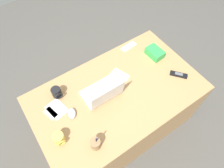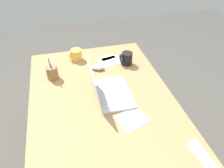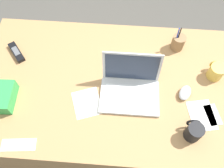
{
  "view_description": "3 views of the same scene",
  "coord_description": "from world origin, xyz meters",
  "px_view_note": "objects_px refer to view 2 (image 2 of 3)",
  "views": [
    {
      "loc": [
        0.55,
        0.72,
        2.23
      ],
      "look_at": [
        0.02,
        -0.06,
        0.78
      ],
      "focal_mm": 32.06,
      "sensor_mm": 36.0,
      "label": 1
    },
    {
      "loc": [
        -0.9,
        0.19,
        1.65
      ],
      "look_at": [
        0.1,
        -0.07,
        0.81
      ],
      "focal_mm": 34.82,
      "sensor_mm": 36.0,
      "label": 2
    },
    {
      "loc": [
        0.07,
        -0.67,
        1.9
      ],
      "look_at": [
        0.03,
        -0.03,
        0.76
      ],
      "focal_mm": 38.23,
      "sensor_mm": 36.0,
      "label": 3
    }
  ],
  "objects_px": {
    "laptop": "(108,90)",
    "coffee_mug_white": "(126,58)",
    "computer_mouse": "(98,67)",
    "coffee_mug_tall": "(76,55)",
    "pen_holder": "(52,72)"
  },
  "relations": [
    {
      "from": "laptop",
      "to": "coffee_mug_white",
      "type": "bearing_deg",
      "value": -35.02
    },
    {
      "from": "coffee_mug_white",
      "to": "coffee_mug_tall",
      "type": "height_order",
      "value": "coffee_mug_white"
    },
    {
      "from": "laptop",
      "to": "coffee_mug_white",
      "type": "xyz_separation_m",
      "value": [
        0.32,
        -0.23,
        0.0
      ]
    },
    {
      "from": "laptop",
      "to": "coffee_mug_tall",
      "type": "distance_m",
      "value": 0.5
    },
    {
      "from": "laptop",
      "to": "coffee_mug_tall",
      "type": "xyz_separation_m",
      "value": [
        0.48,
        0.14,
        -0.0
      ]
    },
    {
      "from": "computer_mouse",
      "to": "coffee_mug_tall",
      "type": "xyz_separation_m",
      "value": [
        0.18,
        0.14,
        0.03
      ]
    },
    {
      "from": "coffee_mug_tall",
      "to": "laptop",
      "type": "bearing_deg",
      "value": -163.68
    },
    {
      "from": "coffee_mug_white",
      "to": "pen_holder",
      "type": "xyz_separation_m",
      "value": [
        -0.04,
        0.56,
        -0.0
      ]
    },
    {
      "from": "laptop",
      "to": "computer_mouse",
      "type": "bearing_deg",
      "value": 0.66
    },
    {
      "from": "pen_holder",
      "to": "computer_mouse",
      "type": "bearing_deg",
      "value": -85.55
    },
    {
      "from": "coffee_mug_white",
      "to": "computer_mouse",
      "type": "bearing_deg",
      "value": 94.59
    },
    {
      "from": "computer_mouse",
      "to": "pen_holder",
      "type": "bearing_deg",
      "value": 119.56
    },
    {
      "from": "laptop",
      "to": "pen_holder",
      "type": "bearing_deg",
      "value": 49.97
    },
    {
      "from": "computer_mouse",
      "to": "coffee_mug_white",
      "type": "bearing_deg",
      "value": -60.3
    },
    {
      "from": "laptop",
      "to": "pen_holder",
      "type": "relative_size",
      "value": 1.93
    }
  ]
}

